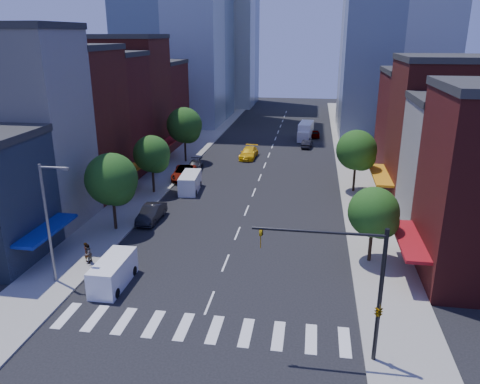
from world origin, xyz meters
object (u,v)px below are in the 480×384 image
object	(u,v)px
parked_car_third	(184,173)
traffic_car_far	(315,134)
box_truck	(305,132)
pedestrian_near	(87,252)
pedestrian_far	(88,254)
parked_car_front	(113,264)
taxi	(249,153)
cargo_van_near	(112,273)
cargo_van_far	(190,183)
parked_car_second	(151,213)
parked_car_rear	(195,166)
traffic_car_oncoming	(307,144)

from	to	relation	value
parked_car_third	traffic_car_far	distance (m)	32.73
box_truck	pedestrian_near	xyz separation A→B (m)	(-16.27, -50.10, -0.40)
pedestrian_near	pedestrian_far	bearing A→B (deg)	-144.06
box_truck	pedestrian_far	size ratio (longest dim) A/B	4.48
parked_car_front	pedestrian_far	world-z (taller)	pedestrian_far
taxi	pedestrian_far	world-z (taller)	pedestrian_far
cargo_van_near	pedestrian_far	world-z (taller)	cargo_van_near
parked_car_front	cargo_van_far	xyz separation A→B (m)	(0.89, 19.99, 0.40)
cargo_van_far	traffic_car_far	world-z (taller)	cargo_van_far
box_truck	parked_car_second	bearing A→B (deg)	-103.64
parked_car_rear	pedestrian_far	xyz separation A→B (m)	(-1.75, -28.00, 0.31)
parked_car_second	parked_car_rear	xyz separation A→B (m)	(-0.18, 18.26, -0.15)
parked_car_front	traffic_car_oncoming	distance (m)	46.80
pedestrian_far	cargo_van_far	bearing A→B (deg)	173.82
cargo_van_near	parked_car_front	bearing A→B (deg)	112.76
taxi	box_truck	distance (m)	16.76
traffic_car_oncoming	parked_car_second	bearing A→B (deg)	74.01
traffic_car_oncoming	traffic_car_far	world-z (taller)	traffic_car_far
parked_car_second	cargo_van_near	bearing A→B (deg)	-82.41
parked_car_second	box_truck	size ratio (longest dim) A/B	0.67
traffic_car_far	box_truck	bearing A→B (deg)	46.09
parked_car_rear	parked_car_second	bearing A→B (deg)	-96.97
parked_car_front	pedestrian_far	size ratio (longest dim) A/B	2.33
parked_car_third	cargo_van_near	distance (m)	26.84
taxi	pedestrian_near	size ratio (longest dim) A/B	3.40
cargo_van_near	pedestrian_far	distance (m)	4.38
taxi	box_truck	world-z (taller)	box_truck
parked_car_rear	box_truck	world-z (taller)	box_truck
parked_car_third	box_truck	size ratio (longest dim) A/B	0.80
cargo_van_near	box_truck	bearing A→B (deg)	76.61
parked_car_front	cargo_van_near	xyz separation A→B (m)	(0.88, -2.10, 0.38)
traffic_car_far	pedestrian_far	xyz separation A→B (m)	(-17.78, -52.23, 0.30)
cargo_van_near	parked_car_third	bearing A→B (deg)	94.30
traffic_car_oncoming	box_truck	world-z (taller)	box_truck
pedestrian_far	cargo_van_near	bearing A→B (deg)	53.39
cargo_van_near	traffic_car_oncoming	world-z (taller)	cargo_van_near
parked_car_second	box_truck	world-z (taller)	box_truck
parked_car_third	box_truck	bearing A→B (deg)	53.86
pedestrian_near	cargo_van_near	bearing A→B (deg)	-129.20
parked_car_front	parked_car_rear	xyz separation A→B (m)	(-0.71, 28.73, 0.01)
cargo_van_near	traffic_car_oncoming	bearing A→B (deg)	74.34
taxi	traffic_car_oncoming	distance (m)	11.76
parked_car_front	cargo_van_near	distance (m)	2.31
cargo_van_near	cargo_van_far	distance (m)	22.09
parked_car_second	pedestrian_far	xyz separation A→B (m)	(-1.93, -9.74, 0.16)
parked_car_front	parked_car_second	xyz separation A→B (m)	(-0.53, 10.47, 0.15)
cargo_van_near	taxi	world-z (taller)	cargo_van_near
taxi	traffic_car_far	xyz separation A→B (m)	(9.75, 16.51, -0.13)
cargo_van_far	pedestrian_far	xyz separation A→B (m)	(-3.35, -19.26, -0.08)
traffic_car_oncoming	traffic_car_far	bearing A→B (deg)	-91.92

